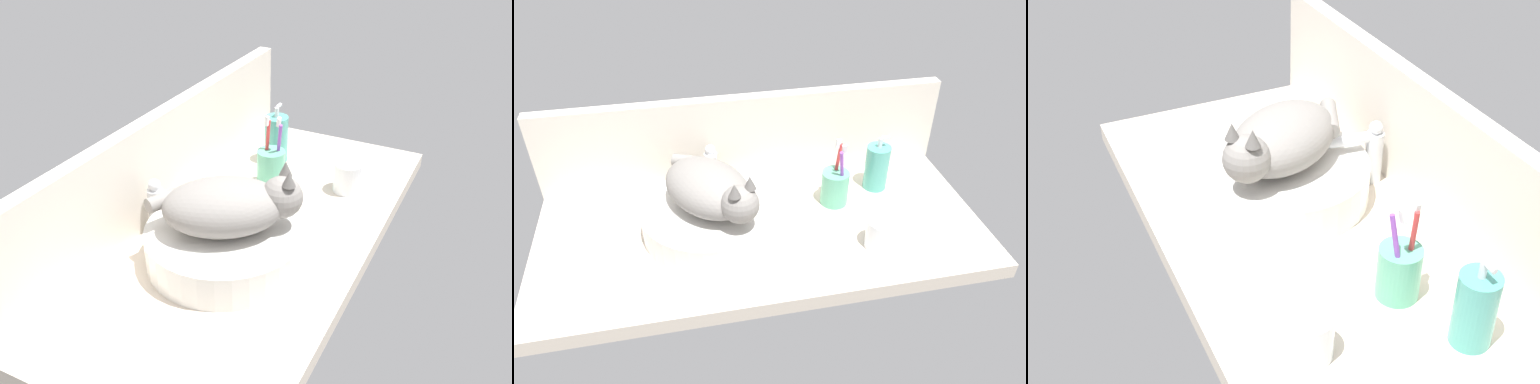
% 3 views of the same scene
% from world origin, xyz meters
% --- Properties ---
extents(ground_plane, '(1.13, 0.52, 0.04)m').
position_xyz_m(ground_plane, '(0.00, 0.00, -0.02)').
color(ground_plane, beige).
extents(backsplash_panel, '(1.13, 0.04, 0.25)m').
position_xyz_m(backsplash_panel, '(0.00, 0.24, 0.12)').
color(backsplash_panel, silver).
rests_on(backsplash_panel, ground_plane).
extents(sink_basin, '(0.34, 0.34, 0.08)m').
position_xyz_m(sink_basin, '(-0.13, 0.01, 0.04)').
color(sink_basin, silver).
rests_on(sink_basin, ground_plane).
extents(cat, '(0.28, 0.30, 0.14)m').
position_xyz_m(cat, '(-0.12, -0.00, 0.14)').
color(cat, gray).
rests_on(cat, sink_basin).
extents(faucet, '(0.04, 0.12, 0.14)m').
position_xyz_m(faucet, '(-0.10, 0.18, 0.07)').
color(faucet, silver).
rests_on(faucet, ground_plane).
extents(soap_dispenser, '(0.07, 0.07, 0.16)m').
position_xyz_m(soap_dispenser, '(0.35, 0.11, 0.07)').
color(soap_dispenser, teal).
rests_on(soap_dispenser, ground_plane).
extents(toothbrush_cup, '(0.07, 0.07, 0.19)m').
position_xyz_m(toothbrush_cup, '(0.21, 0.06, 0.05)').
color(toothbrush_cup, '#5BB28E').
rests_on(toothbrush_cup, ground_plane).
extents(water_glass, '(0.08, 0.08, 0.08)m').
position_xyz_m(water_glass, '(0.27, -0.13, 0.03)').
color(water_glass, white).
rests_on(water_glass, ground_plane).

